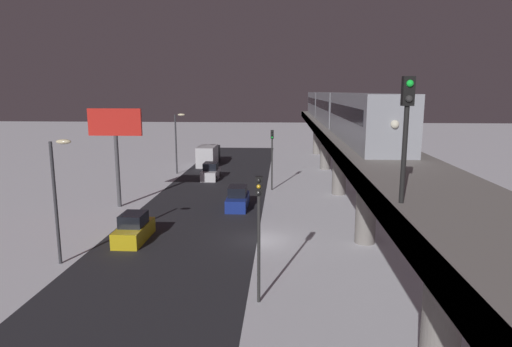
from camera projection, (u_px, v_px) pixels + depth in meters
ground_plane at (258, 240)px, 31.11m from camera, size 240.00×240.00×0.00m
avenue_asphalt at (181, 239)px, 31.45m from camera, size 11.00×103.20×0.01m
elevated_railway at (367, 159)px, 29.59m from camera, size 5.00×103.20×6.83m
subway_train at (334, 107)px, 49.85m from camera, size 2.94×55.47×3.40m
rail_signal at (407, 118)px, 13.67m from camera, size 0.36×0.41×4.00m
sedan_white at (211, 172)px, 52.87m from camera, size 1.91×4.51×1.97m
sedan_yellow at (134, 229)px, 30.97m from camera, size 1.80×4.34×1.97m
sedan_blue_2 at (238, 199)px, 39.71m from camera, size 1.80×4.53×1.97m
box_truck at (208, 155)px, 62.95m from camera, size 2.40×7.40×2.80m
traffic_light_near at (259, 221)px, 21.22m from camera, size 0.32×0.44×6.40m
traffic_light_mid at (272, 151)px, 46.20m from camera, size 0.32×0.44×6.40m
commercial_billboard at (115, 132)px, 38.99m from camera, size 4.80×0.36×8.90m
street_lamp_near at (58, 187)px, 26.02m from camera, size 1.35×0.44×7.65m
street_lamp_far at (177, 136)px, 55.45m from camera, size 1.35×0.44×7.65m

